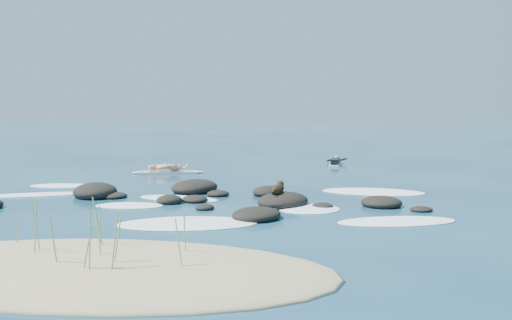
# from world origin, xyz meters

# --- Properties ---
(ground) EXTENTS (160.00, 160.00, 0.00)m
(ground) POSITION_xyz_m (0.00, 0.00, 0.00)
(ground) COLOR #0A2642
(ground) RESTS_ON ground
(sand_dune) EXTENTS (9.00, 4.40, 0.60)m
(sand_dune) POSITION_xyz_m (0.00, -8.20, 0.00)
(sand_dune) COLOR #9E8966
(sand_dune) RESTS_ON ground
(dune_grass) EXTENTS (3.88, 1.89, 1.17)m
(dune_grass) POSITION_xyz_m (-0.14, -8.21, 0.62)
(dune_grass) COLOR #829E4C
(dune_grass) RESTS_ON ground
(reef_rocks) EXTENTS (13.55, 6.54, 0.60)m
(reef_rocks) POSITION_xyz_m (0.25, -0.30, 0.12)
(reef_rocks) COLOR black
(reef_rocks) RESTS_ON ground
(breaking_foam) EXTENTS (15.20, 8.40, 0.12)m
(breaking_foam) POSITION_xyz_m (1.08, -1.19, 0.01)
(breaking_foam) COLOR white
(breaking_foam) RESTS_ON ground
(standing_surfer_rig) EXTENTS (3.15, 1.15, 1.81)m
(standing_surfer_rig) POSITION_xyz_m (-3.05, 6.63, 0.71)
(standing_surfer_rig) COLOR #FBE9C8
(standing_surfer_rig) RESTS_ON ground
(paddling_surfer_rig) EXTENTS (1.07, 2.39, 0.41)m
(paddling_surfer_rig) POSITION_xyz_m (4.34, 11.38, 0.14)
(paddling_surfer_rig) COLOR white
(paddling_surfer_rig) RESTS_ON ground
(dog) EXTENTS (0.38, 1.16, 0.73)m
(dog) POSITION_xyz_m (2.60, -0.87, 0.49)
(dog) COLOR black
(dog) RESTS_ON ground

